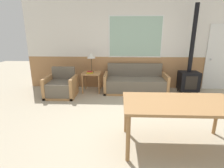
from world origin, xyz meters
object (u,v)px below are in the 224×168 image
at_px(side_table, 92,76).
at_px(dining_table, 180,107).
at_px(armchair, 61,87).
at_px(wood_stove, 189,75).
at_px(couch, 135,84).
at_px(table_lamp, 91,56).

bearing_deg(side_table, dining_table, -56.72).
xyz_separation_m(armchair, wood_stove, (3.70, 0.43, 0.31)).
bearing_deg(couch, side_table, 179.88).
relative_size(couch, table_lamp, 3.22).
distance_m(couch, dining_table, 2.74).
bearing_deg(couch, armchair, -167.35).
bearing_deg(couch, wood_stove, -1.79).
relative_size(side_table, table_lamp, 1.02).
bearing_deg(couch, dining_table, -80.87).
bearing_deg(wood_stove, side_table, 178.97).
xyz_separation_m(couch, armchair, (-2.13, -0.48, 0.00)).
xyz_separation_m(couch, dining_table, (0.43, -2.67, 0.42)).
bearing_deg(wood_stove, table_lamp, 177.08).
xyz_separation_m(armchair, table_lamp, (0.79, 0.58, 0.81)).
xyz_separation_m(side_table, dining_table, (1.75, -2.67, 0.18)).
height_order(table_lamp, wood_stove, wood_stove).
bearing_deg(wood_stove, dining_table, -113.52).
distance_m(armchair, dining_table, 3.39).
bearing_deg(dining_table, armchair, 139.37).
bearing_deg(dining_table, wood_stove, 66.48).
bearing_deg(table_lamp, armchair, -144.00).
bearing_deg(armchair, wood_stove, -4.98).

